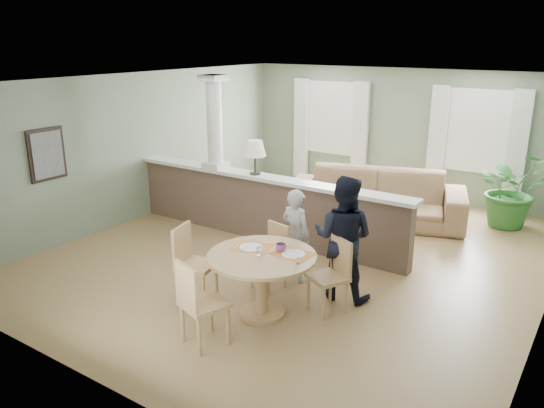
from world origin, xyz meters
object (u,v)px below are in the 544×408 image
Objects in this scene: chair_far_boy at (272,253)px; chair_near at (198,300)px; child_person at (296,235)px; man_person at (343,238)px; chair_far_man at (333,272)px; chair_side at (191,260)px; houseplant at (512,189)px; sofa at (375,197)px; dining_table at (263,267)px.

chair_near reaches higher than chair_far_boy.
man_person reaches higher than child_person.
chair_far_man is 0.93× the size of chair_side.
chair_side is at bearing -118.38° from houseplant.
chair_near reaches higher than chair_side.
houseplant is at bearing -41.77° from chair_side.
chair_far_man is at bearing 91.82° from man_person.
chair_side is 0.75× the size of child_person.
man_person reaches higher than houseplant.
dining_table is (0.27, -4.06, 0.17)m from sofa.
chair_side is (-2.88, -5.32, -0.15)m from houseplant.
houseplant reaches higher than chair_near.
chair_side is (-0.82, 0.80, -0.00)m from chair_near.
chair_side is at bearing 27.76° from man_person.
child_person is at bearing -105.69° from sofa.
chair_far_man is 1.77m from chair_near.
man_person is (0.86, -3.08, 0.36)m from sofa.
man_person is at bearing -178.70° from child_person.
houseplant is 1.40× the size of chair_side.
chair_far_boy is 0.54× the size of man_person.
chair_far_boy is 0.67× the size of child_person.
chair_near is 1.14m from chair_side.
chair_side is at bearing -25.54° from chair_near.
sofa is 2.42m from houseplant.
houseplant is 4.73m from chair_far_man.
chair_near is 1.01× the size of chair_side.
chair_side is 1.50m from child_person.
chair_near is at bearing -72.40° from chair_far_boy.
houseplant is 0.85× the size of man_person.
dining_table is 1.03m from chair_side.
chair_near is 2.11m from man_person.
chair_far_boy is 1.00m from chair_far_man.
houseplant is at bearing -89.82° from chair_near.
chair_near is at bearing -91.11° from chair_far_man.
child_person is (-0.84, 0.49, 0.15)m from chair_far_man.
chair_near is 0.76× the size of child_person.
sofa is at bearing -79.29° from child_person.
chair_far_man is 0.70× the size of child_person.
dining_table is 0.81m from chair_far_boy.
chair_far_boy is (-2.20, -4.44, -0.21)m from houseplant.
dining_table is 1.42× the size of chair_far_man.
chair_near is (0.15, -1.69, 0.06)m from chair_far_boy.
child_person reaches higher than chair_far_man.
houseplant is 5.48m from dining_table.
houseplant is 6.05m from chair_side.
houseplant reaches higher than sofa.
dining_table is at bearing -52.34° from chair_far_boy.
man_person reaches higher than sofa.
man_person is (0.78, 1.94, 0.27)m from chair_near.
child_person is at bearing -71.41° from chair_near.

